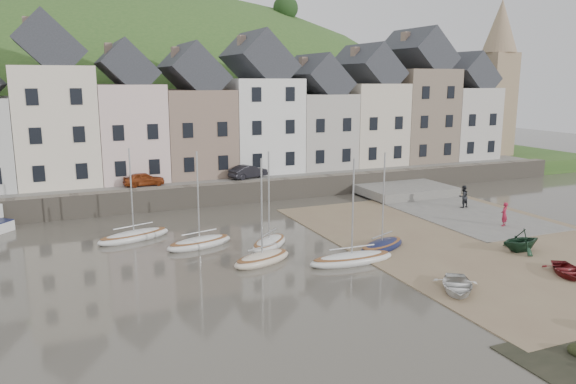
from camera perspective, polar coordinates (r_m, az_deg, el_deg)
name	(u,v)px	position (r m, az deg, el deg)	size (l,w,h in m)	color
ground	(328,261)	(32.64, 4.17, -7.12)	(160.00, 160.00, 0.00)	#4E483D
quay_land	(196,169)	(61.89, -9.51, 2.39)	(90.00, 30.00, 1.50)	#315421
quay_street	(226,178)	(50.80, -6.44, 1.41)	(70.00, 7.00, 0.10)	slate
seawall	(238,192)	(47.64, -5.21, -0.04)	(70.00, 1.20, 1.80)	slate
beach	(476,240)	(38.73, 18.85, -4.66)	(18.00, 26.00, 0.06)	#7B624B
slipway	(446,208)	(47.12, 16.03, -1.62)	(8.00, 18.00, 0.12)	slate
hillside	(126,261)	(92.40, -16.34, -6.85)	(134.40, 84.00, 84.00)	#315421
townhouse_terrace	(231,112)	(53.97, -5.86, 8.19)	(61.05, 8.00, 13.93)	silver
church_spire	(497,74)	(70.93, 20.80, 11.32)	(4.00, 4.00, 18.00)	#997F60
sailboat_0	(134,236)	(38.08, -15.62, -4.38)	(5.28, 3.05, 6.32)	silver
sailboat_1	(200,242)	(35.65, -9.11, -5.17)	(4.73, 2.58, 6.32)	silver
sailboat_2	(262,258)	(32.21, -2.68, -6.86)	(4.25, 2.83, 6.32)	beige
sailboat_3	(269,243)	(35.11, -1.95, -5.28)	(3.75, 3.68, 6.32)	silver
sailboat_4	(352,259)	(32.35, 6.59, -6.85)	(5.34, 1.64, 6.32)	silver
sailboat_5	(382,245)	(35.07, 9.66, -5.46)	(4.39, 3.09, 6.32)	#12173A
rowboat_white	(457,285)	(29.07, 17.05, -9.19)	(2.24, 3.13, 0.65)	silver
rowboat_green	(521,240)	(36.82, 22.91, -4.59)	(2.33, 2.70, 1.42)	#163320
rowboat_red	(567,270)	(33.61, 26.82, -7.19)	(2.00, 2.80, 0.58)	maroon
person_red	(504,214)	(42.38, 21.42, -2.14)	(0.63, 0.41, 1.73)	maroon
person_dark	(463,197)	(47.34, 17.63, -0.45)	(0.89, 0.69, 1.83)	#222327
car_left	(144,179)	(48.14, -14.65, 1.30)	(1.36, 3.39, 1.15)	#8C3614
car_right	(248,172)	(50.30, -4.12, 2.11)	(1.29, 3.70, 1.22)	black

